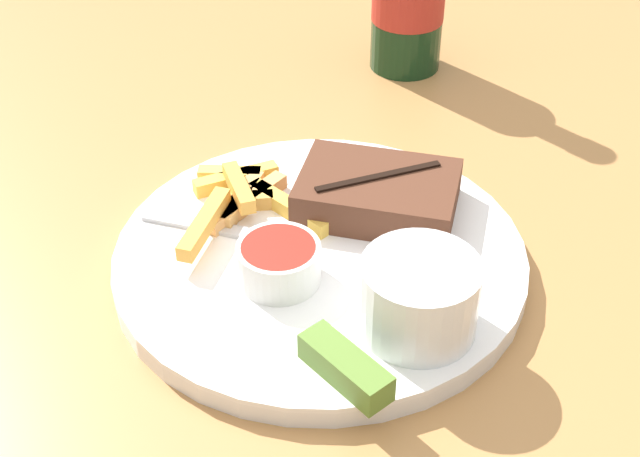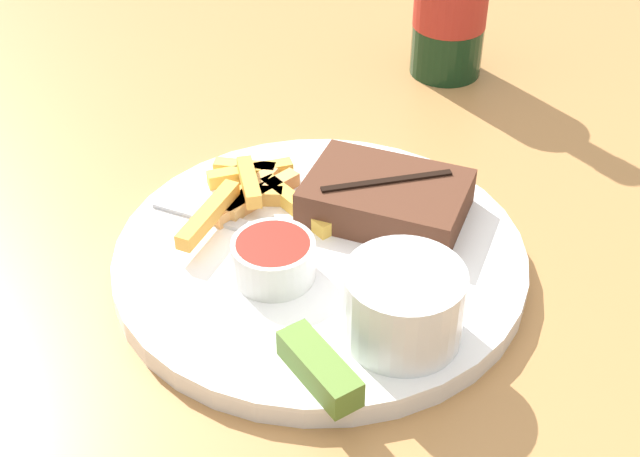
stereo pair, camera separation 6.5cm
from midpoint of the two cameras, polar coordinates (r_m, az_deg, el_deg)
The scene contains 8 objects.
dining_table at distance 0.71m, azimuth -2.62°, elevation -6.13°, with size 1.41×1.54×0.72m.
dinner_plate at distance 0.66m, azimuth -2.78°, elevation -2.08°, with size 0.31×0.31×0.02m.
steak_portion at distance 0.69m, azimuth 1.11°, elevation 2.13°, with size 0.15×0.13×0.03m.
fries_pile at distance 0.70m, azimuth -7.70°, elevation 1.80°, with size 0.13×0.14×0.02m.
coleslaw_cup at distance 0.58m, azimuth 3.22°, elevation -4.30°, with size 0.08×0.08×0.05m.
dipping_sauce_cup at distance 0.62m, azimuth -5.40°, elevation -2.36°, with size 0.06×0.06×0.03m.
pickle_spear at distance 0.56m, azimuth -1.71°, elevation -9.00°, with size 0.07×0.03×0.02m.
fork_utensil at distance 0.68m, azimuth -9.23°, elevation -0.11°, with size 0.13×0.07×0.00m.
Camera 1 is at (0.34, -0.38, 1.16)m, focal length 50.00 mm.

